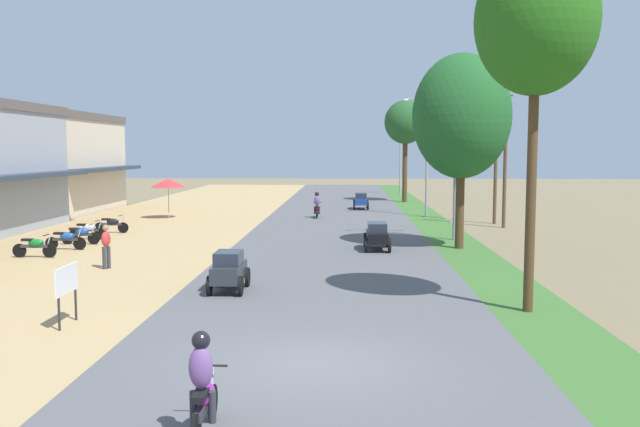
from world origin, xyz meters
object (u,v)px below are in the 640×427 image
at_px(utility_pole_far, 505,151).
at_px(motorbike_foreground_rider, 203,387).
at_px(parked_motorbike_second, 35,245).
at_px(car_sedan_black, 377,235).
at_px(median_tree_nearest, 536,22).
at_px(street_signboard, 67,284).
at_px(car_hatchback_charcoal, 229,269).
at_px(parked_motorbike_fourth, 81,234).
at_px(vendor_umbrella, 168,183).
at_px(utility_pole_near, 496,153).
at_px(car_sedan_blue, 361,200).
at_px(streetlamp_near, 456,146).
at_px(streetlamp_mid, 427,148).
at_px(motorbike_ahead_second, 317,206).
at_px(parked_motorbike_fifth, 88,229).
at_px(parked_motorbike_sixth, 112,224).
at_px(parked_motorbike_third, 66,239).
at_px(median_tree_second, 462,117).
at_px(pedestrian_on_shoulder, 106,244).
at_px(median_tree_third, 405,123).
at_px(streetlamp_far, 400,150).

xyz_separation_m(utility_pole_far, motorbike_foreground_rider, (-11.02, -28.52, -3.49)).
xyz_separation_m(parked_motorbike_second, car_sedan_black, (13.89, 2.56, 0.19)).
bearing_deg(median_tree_nearest, utility_pole_far, 78.85).
distance_m(street_signboard, car_hatchback_charcoal, 5.30).
distance_m(parked_motorbike_fourth, vendor_umbrella, 12.08).
distance_m(utility_pole_near, car_sedan_black, 14.03).
xyz_separation_m(car_hatchback_charcoal, car_sedan_blue, (4.63, 28.83, -0.01)).
bearing_deg(motorbike_foreground_rider, street_signboard, 126.74).
bearing_deg(street_signboard, parked_motorbike_fourth, 110.62).
bearing_deg(streetlamp_near, car_hatchback_charcoal, -125.65).
distance_m(street_signboard, streetlamp_mid, 30.67).
bearing_deg(motorbike_ahead_second, streetlamp_near, -55.18).
relative_size(streetlamp_near, car_sedan_blue, 3.48).
height_order(parked_motorbike_fourth, motorbike_foreground_rider, motorbike_foreground_rider).
height_order(parked_motorbike_fifth, parked_motorbike_sixth, same).
relative_size(parked_motorbike_third, car_sedan_blue, 0.80).
distance_m(vendor_umbrella, utility_pole_near, 20.29).
distance_m(vendor_umbrella, median_tree_second, 20.80).
height_order(median_tree_nearest, motorbike_ahead_second, median_tree_nearest).
bearing_deg(parked_motorbike_sixth, pedestrian_on_shoulder, -71.55).
height_order(parked_motorbike_second, utility_pole_far, utility_pole_far).
height_order(median_tree_third, car_sedan_black, median_tree_third).
xyz_separation_m(parked_motorbike_sixth, median_tree_second, (17.26, -4.79, 5.28)).
xyz_separation_m(median_tree_nearest, streetlamp_far, (0.29, 47.95, -3.29)).
height_order(parked_motorbike_third, streetlamp_far, streetlamp_far).
distance_m(median_tree_second, streetlamp_near, 3.06).
height_order(median_tree_second, motorbike_foreground_rider, median_tree_second).
xyz_separation_m(parked_motorbike_fourth, motorbike_ahead_second, (10.33, 12.45, 0.30)).
bearing_deg(utility_pole_near, streetlamp_far, 98.02).
height_order(parked_motorbike_sixth, street_signboard, street_signboard).
relative_size(pedestrian_on_shoulder, streetlamp_near, 0.21).
bearing_deg(parked_motorbike_second, pedestrian_on_shoulder, -32.42).
distance_m(parked_motorbike_third, median_tree_second, 18.01).
bearing_deg(pedestrian_on_shoulder, streetlamp_far, 71.59).
bearing_deg(parked_motorbike_fifth, streetlamp_far, 62.48).
distance_m(parked_motorbike_fourth, streetlamp_near, 18.01).
bearing_deg(vendor_umbrella, median_tree_second, -37.38).
bearing_deg(car_sedan_blue, median_tree_nearest, -82.88).
bearing_deg(vendor_umbrella, median_tree_nearest, -56.10).
relative_size(parked_motorbike_fifth, median_tree_nearest, 0.19).
height_order(parked_motorbike_sixth, median_tree_third, median_tree_third).
xyz_separation_m(streetlamp_mid, car_sedan_blue, (-4.17, 4.99, -3.79)).
height_order(parked_motorbike_fourth, median_tree_nearest, median_tree_nearest).
height_order(median_tree_third, car_sedan_blue, median_tree_third).
distance_m(utility_pole_far, motorbike_ahead_second, 12.16).
xyz_separation_m(utility_pole_near, car_hatchback_charcoal, (-12.41, -20.07, -3.47)).
height_order(parked_motorbike_sixth, utility_pole_near, utility_pole_near).
height_order(vendor_umbrella, utility_pole_far, utility_pole_far).
xyz_separation_m(median_tree_nearest, streetlamp_mid, (0.29, 26.05, -3.17)).
height_order(parked_motorbike_second, parked_motorbike_sixth, same).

